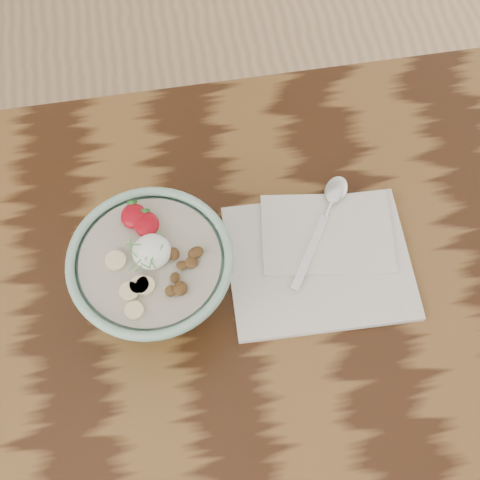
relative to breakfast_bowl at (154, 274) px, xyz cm
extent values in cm
cube|color=#321A0C|center=(7.21, -8.94, -9.06)|extent=(160.00, 90.00, 4.00)
cylinder|color=#85B49C|center=(0.00, -0.03, -6.40)|extent=(9.28, 9.28, 1.33)
torus|color=#85B49C|center=(0.00, -0.03, 4.42)|extent=(21.09, 21.09, 1.21)
cylinder|color=#BDB49C|center=(0.00, -0.03, 3.76)|extent=(17.89, 17.89, 1.10)
ellipsoid|color=white|center=(0.42, 0.70, 5.25)|extent=(4.86, 4.86, 2.68)
ellipsoid|color=maroon|center=(-1.31, 6.07, 5.23)|extent=(3.33, 3.66, 1.83)
cone|color=#286623|center=(-1.31, 7.57, 5.53)|extent=(1.40, 1.03, 1.52)
ellipsoid|color=maroon|center=(0.17, 4.62, 5.21)|extent=(3.25, 3.58, 1.79)
cone|color=#286623|center=(0.17, 6.08, 5.51)|extent=(1.40, 1.03, 1.52)
cylinder|color=beige|center=(-2.86, -3.99, 4.71)|extent=(2.46, 2.46, 0.70)
cylinder|color=beige|center=(-4.16, 0.39, 4.71)|extent=(2.62, 2.62, 0.70)
cylinder|color=beige|center=(-2.50, -6.52, 4.71)|extent=(2.30, 2.30, 0.70)
cylinder|color=beige|center=(-0.87, -3.56, 4.71)|extent=(2.40, 2.40, 0.70)
cylinder|color=beige|center=(-1.58, -3.36, 4.71)|extent=(2.43, 2.43, 0.70)
ellipsoid|color=brown|center=(5.08, -1.43, 4.89)|extent=(2.00, 1.95, 0.88)
ellipsoid|color=brown|center=(5.78, -0.25, 5.04)|extent=(2.45, 2.05, 1.27)
ellipsoid|color=brown|center=(2.83, -3.07, 4.81)|extent=(1.62, 1.77, 0.75)
ellipsoid|color=brown|center=(3.06, 0.10, 4.92)|extent=(1.46, 1.77, 1.18)
ellipsoid|color=brown|center=(3.29, -4.69, 4.98)|extent=(2.67, 2.67, 1.14)
ellipsoid|color=brown|center=(3.85, -1.58, 4.80)|extent=(1.80, 1.73, 0.80)
ellipsoid|color=brown|center=(3.22, -4.84, 4.85)|extent=(1.96, 1.87, 0.78)
ellipsoid|color=brown|center=(2.13, -4.75, 4.84)|extent=(2.11, 2.11, 0.94)
cylinder|color=#478E3C|center=(-0.42, -1.65, 6.31)|extent=(1.15, 1.06, 0.23)
cylinder|color=#478E3C|center=(0.24, -1.34, 6.31)|extent=(0.69, 1.52, 0.23)
cylinder|color=#478E3C|center=(1.56, 0.25, 6.31)|extent=(0.90, 1.37, 0.23)
cylinder|color=#478E3C|center=(0.47, -1.57, 6.31)|extent=(0.65, 1.23, 0.22)
cylinder|color=#478E3C|center=(-0.03, -0.28, 6.31)|extent=(0.91, 1.13, 0.22)
cylinder|color=#478E3C|center=(-1.34, -1.92, 6.31)|extent=(1.02, 0.78, 0.22)
cylinder|color=#478E3C|center=(1.84, 2.39, 6.31)|extent=(0.92, 1.13, 0.22)
cylinder|color=#478E3C|center=(-1.99, 1.51, 6.31)|extent=(0.42, 1.76, 0.24)
cylinder|color=#478E3C|center=(-1.62, 1.49, 6.31)|extent=(1.98, 0.57, 0.25)
cylinder|color=#478E3C|center=(-1.70, -1.31, 6.31)|extent=(1.67, 1.29, 0.25)
cylinder|color=#478E3C|center=(-1.67, 0.14, 6.31)|extent=(0.79, 1.05, 0.22)
cube|color=silver|center=(23.01, 0.94, -6.57)|extent=(26.44, 21.68, 0.99)
cube|color=silver|center=(24.99, 4.90, -5.78)|extent=(20.41, 15.36, 0.59)
cube|color=silver|center=(21.85, 2.11, -5.29)|extent=(7.68, 11.17, 0.38)
cylinder|color=silver|center=(26.06, 8.75, -5.10)|extent=(2.38, 3.15, 0.76)
ellipsoid|color=silver|center=(27.73, 11.39, -4.96)|extent=(5.47, 5.98, 1.03)
camera|label=1|loc=(5.43, -36.30, 80.10)|focal=50.00mm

